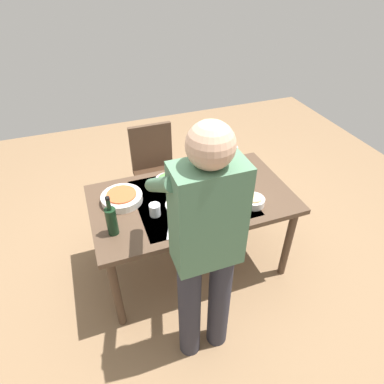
{
  "coord_description": "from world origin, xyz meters",
  "views": [
    {
      "loc": [
        0.67,
        1.84,
        2.27
      ],
      "look_at": [
        0.0,
        0.0,
        0.78
      ],
      "focal_mm": 31.21,
      "sensor_mm": 36.0,
      "label": 1
    }
  ],
  "objects_px": {
    "chair_near": "(155,167)",
    "water_cup_near_right": "(155,210)",
    "side_bowl_bread": "(254,201)",
    "dinner_plate_near": "(181,205)",
    "person_server": "(205,245)",
    "wine_glass_left": "(233,152)",
    "water_cup_near_left": "(203,213)",
    "wine_bottle": "(112,220)",
    "side_bowl_salad": "(167,181)",
    "dining_table": "(192,205)",
    "serving_bowl_pasta": "(122,198)",
    "wine_glass_right": "(200,165)"
  },
  "relations": [
    {
      "from": "chair_near",
      "to": "water_cup_near_right",
      "type": "distance_m",
      "value": 0.96
    },
    {
      "from": "side_bowl_bread",
      "to": "dinner_plate_near",
      "type": "height_order",
      "value": "side_bowl_bread"
    },
    {
      "from": "person_server",
      "to": "wine_glass_left",
      "type": "bearing_deg",
      "value": -123.09
    },
    {
      "from": "wine_glass_left",
      "to": "dinner_plate_near",
      "type": "height_order",
      "value": "wine_glass_left"
    },
    {
      "from": "water_cup_near_left",
      "to": "dinner_plate_near",
      "type": "distance_m",
      "value": 0.21
    },
    {
      "from": "wine_bottle",
      "to": "person_server",
      "type": "bearing_deg",
      "value": 130.62
    },
    {
      "from": "wine_glass_left",
      "to": "dinner_plate_near",
      "type": "distance_m",
      "value": 0.73
    },
    {
      "from": "wine_bottle",
      "to": "side_bowl_salad",
      "type": "height_order",
      "value": "wine_bottle"
    },
    {
      "from": "dining_table",
      "to": "wine_glass_left",
      "type": "height_order",
      "value": "wine_glass_left"
    },
    {
      "from": "wine_glass_left",
      "to": "dinner_plate_near",
      "type": "relative_size",
      "value": 0.66
    },
    {
      "from": "dining_table",
      "to": "chair_near",
      "type": "xyz_separation_m",
      "value": [
        0.08,
        -0.81,
        -0.12
      ]
    },
    {
      "from": "chair_near",
      "to": "dinner_plate_near",
      "type": "distance_m",
      "value": 0.89
    },
    {
      "from": "water_cup_near_left",
      "to": "side_bowl_bread",
      "type": "xyz_separation_m",
      "value": [
        -0.4,
        -0.01,
        -0.02
      ]
    },
    {
      "from": "water_cup_near_right",
      "to": "serving_bowl_pasta",
      "type": "xyz_separation_m",
      "value": [
        0.19,
        -0.23,
        -0.01
      ]
    },
    {
      "from": "wine_glass_right",
      "to": "side_bowl_salad",
      "type": "height_order",
      "value": "wine_glass_right"
    },
    {
      "from": "side_bowl_salad",
      "to": "dinner_plate_near",
      "type": "distance_m",
      "value": 0.28
    },
    {
      "from": "dining_table",
      "to": "side_bowl_salad",
      "type": "distance_m",
      "value": 0.28
    },
    {
      "from": "wine_glass_right",
      "to": "dinner_plate_near",
      "type": "height_order",
      "value": "wine_glass_right"
    },
    {
      "from": "dining_table",
      "to": "dinner_plate_near",
      "type": "distance_m",
      "value": 0.15
    },
    {
      "from": "side_bowl_salad",
      "to": "serving_bowl_pasta",
      "type": "bearing_deg",
      "value": 13.14
    },
    {
      "from": "wine_bottle",
      "to": "serving_bowl_pasta",
      "type": "bearing_deg",
      "value": -110.01
    },
    {
      "from": "wine_glass_right",
      "to": "serving_bowl_pasta",
      "type": "bearing_deg",
      "value": 9.23
    },
    {
      "from": "water_cup_near_right",
      "to": "dinner_plate_near",
      "type": "height_order",
      "value": "water_cup_near_right"
    },
    {
      "from": "side_bowl_bread",
      "to": "water_cup_near_right",
      "type": "bearing_deg",
      "value": -10.81
    },
    {
      "from": "water_cup_near_left",
      "to": "dining_table",
      "type": "bearing_deg",
      "value": -92.56
    },
    {
      "from": "wine_bottle",
      "to": "water_cup_near_right",
      "type": "xyz_separation_m",
      "value": [
        -0.3,
        -0.08,
        -0.07
      ]
    },
    {
      "from": "water_cup_near_left",
      "to": "water_cup_near_right",
      "type": "height_order",
      "value": "water_cup_near_left"
    },
    {
      "from": "wine_glass_right",
      "to": "water_cup_near_left",
      "type": "relative_size",
      "value": 1.55
    },
    {
      "from": "chair_near",
      "to": "side_bowl_bread",
      "type": "xyz_separation_m",
      "value": [
        -0.47,
        1.04,
        0.23
      ]
    },
    {
      "from": "dining_table",
      "to": "water_cup_near_right",
      "type": "height_order",
      "value": "water_cup_near_right"
    },
    {
      "from": "water_cup_near_right",
      "to": "dinner_plate_near",
      "type": "distance_m",
      "value": 0.21
    },
    {
      "from": "wine_glass_right",
      "to": "side_bowl_salad",
      "type": "distance_m",
      "value": 0.29
    },
    {
      "from": "serving_bowl_pasta",
      "to": "dinner_plate_near",
      "type": "relative_size",
      "value": 1.3
    },
    {
      "from": "wine_glass_left",
      "to": "serving_bowl_pasta",
      "type": "bearing_deg",
      "value": 11.69
    },
    {
      "from": "serving_bowl_pasta",
      "to": "side_bowl_salad",
      "type": "bearing_deg",
      "value": -166.86
    },
    {
      "from": "wine_glass_right",
      "to": "water_cup_near_right",
      "type": "relative_size",
      "value": 1.69
    },
    {
      "from": "person_server",
      "to": "side_bowl_bread",
      "type": "relative_size",
      "value": 10.56
    },
    {
      "from": "wine_bottle",
      "to": "water_cup_near_left",
      "type": "height_order",
      "value": "wine_bottle"
    },
    {
      "from": "wine_bottle",
      "to": "chair_near",
      "type": "bearing_deg",
      "value": -118.1
    },
    {
      "from": "water_cup_near_left",
      "to": "serving_bowl_pasta",
      "type": "xyz_separation_m",
      "value": [
        0.49,
        -0.37,
        -0.02
      ]
    },
    {
      "from": "chair_near",
      "to": "water_cup_near_right",
      "type": "height_order",
      "value": "chair_near"
    },
    {
      "from": "person_server",
      "to": "wine_glass_right",
      "type": "xyz_separation_m",
      "value": [
        -0.33,
        -0.93,
        -0.13
      ]
    },
    {
      "from": "serving_bowl_pasta",
      "to": "wine_bottle",
      "type": "bearing_deg",
      "value": 69.99
    },
    {
      "from": "side_bowl_bread",
      "to": "serving_bowl_pasta",
      "type": "bearing_deg",
      "value": -22.26
    },
    {
      "from": "wine_glass_right",
      "to": "side_bowl_salad",
      "type": "xyz_separation_m",
      "value": [
        0.28,
        0.02,
        -0.07
      ]
    },
    {
      "from": "chair_near",
      "to": "person_server",
      "type": "height_order",
      "value": "person_server"
    },
    {
      "from": "person_server",
      "to": "wine_bottle",
      "type": "distance_m",
      "value": 0.68
    },
    {
      "from": "water_cup_near_right",
      "to": "side_bowl_salad",
      "type": "height_order",
      "value": "water_cup_near_right"
    },
    {
      "from": "wine_glass_right",
      "to": "water_cup_near_left",
      "type": "bearing_deg",
      "value": 71.03
    },
    {
      "from": "side_bowl_salad",
      "to": "wine_bottle",
      "type": "bearing_deg",
      "value": 39.43
    }
  ]
}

